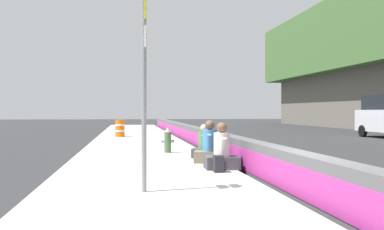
# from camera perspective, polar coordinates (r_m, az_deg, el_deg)

# --- Properties ---
(ground_plane) EXTENTS (160.00, 160.00, 0.00)m
(ground_plane) POSITION_cam_1_polar(r_m,az_deg,el_deg) (8.77, 13.30, -10.06)
(ground_plane) COLOR #2B2B2D
(ground_plane) RESTS_ON ground
(sidewalk_strip) EXTENTS (80.00, 4.40, 0.14)m
(sidewalk_strip) POSITION_cam_1_polar(r_m,az_deg,el_deg) (8.19, -4.53, -10.30)
(sidewalk_strip) COLOR #A8A59E
(sidewalk_strip) RESTS_ON ground_plane
(jersey_barrier) EXTENTS (76.00, 0.45, 0.85)m
(jersey_barrier) POSITION_cam_1_polar(r_m,az_deg,el_deg) (8.70, 13.28, -7.31)
(jersey_barrier) COLOR #545456
(jersey_barrier) RESTS_ON ground_plane
(route_sign_post) EXTENTS (0.44, 0.09, 3.60)m
(route_sign_post) POSITION_cam_1_polar(r_m,az_deg,el_deg) (8.35, -5.96, 4.66)
(route_sign_post) COLOR gray
(route_sign_post) RESTS_ON sidewalk_strip
(fire_hydrant) EXTENTS (0.26, 0.46, 0.88)m
(fire_hydrant) POSITION_cam_1_polar(r_m,az_deg,el_deg) (16.10, -3.03, -3.10)
(fire_hydrant) COLOR #47663D
(fire_hydrant) RESTS_ON sidewalk_strip
(seated_person_foreground) EXTENTS (0.75, 0.86, 1.18)m
(seated_person_foreground) POSITION_cam_1_polar(r_m,az_deg,el_deg) (11.67, 3.71, -4.88)
(seated_person_foreground) COLOR #424247
(seated_person_foreground) RESTS_ON sidewalk_strip
(seated_person_middle) EXTENTS (0.91, 1.00, 1.20)m
(seated_person_middle) POSITION_cam_1_polar(r_m,az_deg,el_deg) (13.08, 2.22, -4.27)
(seated_person_middle) COLOR #706651
(seated_person_middle) RESTS_ON sidewalk_strip
(seated_person_rear) EXTENTS (0.81, 0.89, 1.04)m
(seated_person_rear) POSITION_cam_1_polar(r_m,az_deg,el_deg) (14.45, 1.51, -4.00)
(seated_person_rear) COLOR #424247
(seated_person_rear) RESTS_ON sidewalk_strip
(backpack) EXTENTS (0.32, 0.28, 0.40)m
(backpack) POSITION_cam_1_polar(r_m,az_deg,el_deg) (11.03, 3.36, -6.11)
(backpack) COLOR #232328
(backpack) RESTS_ON sidewalk_strip
(construction_barrel) EXTENTS (0.54, 0.54, 0.95)m
(construction_barrel) POSITION_cam_1_polar(r_m,az_deg,el_deg) (26.15, -8.95, -1.64)
(construction_barrel) COLOR orange
(construction_barrel) RESTS_ON sidewalk_strip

